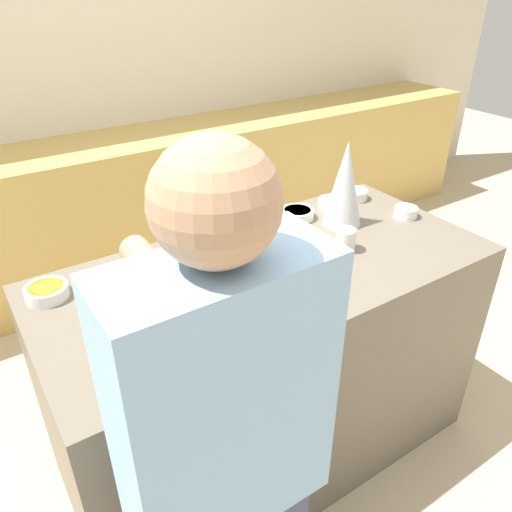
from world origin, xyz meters
TOP-DOWN VIEW (x-y plane):
  - ground_plane at (0.00, 0.00)m, footprint 12.00×12.00m
  - wall_back at (0.00, 2.08)m, footprint 8.00×0.05m
  - back_cabinet_block at (0.00, 1.76)m, footprint 6.00×0.60m
  - kitchen_island at (0.00, 0.00)m, footprint 1.65×0.77m
  - baking_tray at (-0.12, -0.09)m, footprint 0.47×0.30m
  - gingerbread_house at (-0.12, -0.09)m, footprint 0.17×0.17m
  - decorative_tree at (0.44, 0.12)m, footprint 0.16×0.16m
  - candy_bowl_far_left at (0.02, 0.28)m, footprint 0.13×0.13m
  - candy_bowl_beside_tree at (0.66, 0.27)m, footprint 0.11×0.11m
  - candy_bowl_behind_tray at (0.71, 0.01)m, footprint 0.10×0.10m
  - candy_bowl_front_corner at (0.32, 0.26)m, footprint 0.14×0.14m
  - candy_bowl_near_tray_right at (-0.48, 0.18)m, footprint 0.10×0.10m
  - candy_bowl_far_right at (-0.71, 0.24)m, footprint 0.14×0.14m
  - candy_bowl_near_tray_left at (0.50, 0.26)m, footprint 0.11×0.11m
  - mug at (0.30, -0.06)m, footprint 0.08×0.08m
  - person at (-0.54, -0.60)m, footprint 0.43×0.54m

SIDE VIEW (x-z plane):
  - ground_plane at x=0.00m, z-range 0.00..0.00m
  - back_cabinet_block at x=0.00m, z-range 0.00..0.93m
  - kitchen_island at x=0.00m, z-range 0.00..0.94m
  - person at x=-0.54m, z-range 0.03..1.68m
  - baking_tray at x=-0.12m, z-range 0.94..0.95m
  - candy_bowl_near_tray_right at x=-0.48m, z-range 0.94..0.98m
  - candy_bowl_front_corner at x=0.32m, z-range 0.94..0.98m
  - candy_bowl_near_tray_left at x=0.50m, z-range 0.94..0.98m
  - candy_bowl_far_left at x=0.02m, z-range 0.94..0.98m
  - candy_bowl_far_right at x=-0.71m, z-range 0.94..0.98m
  - candy_bowl_beside_tree at x=0.66m, z-range 0.94..0.98m
  - candy_bowl_behind_tray at x=0.71m, z-range 0.94..0.98m
  - mug at x=0.30m, z-range 0.94..1.02m
  - gingerbread_house at x=-0.12m, z-range 0.92..1.20m
  - decorative_tree at x=0.44m, z-range 0.94..1.29m
  - wall_back at x=0.00m, z-range 0.00..2.60m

